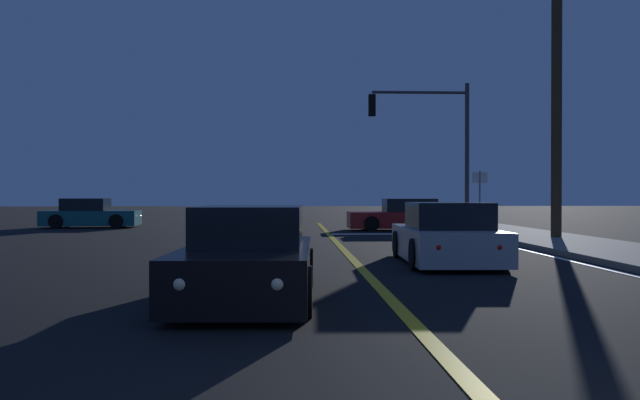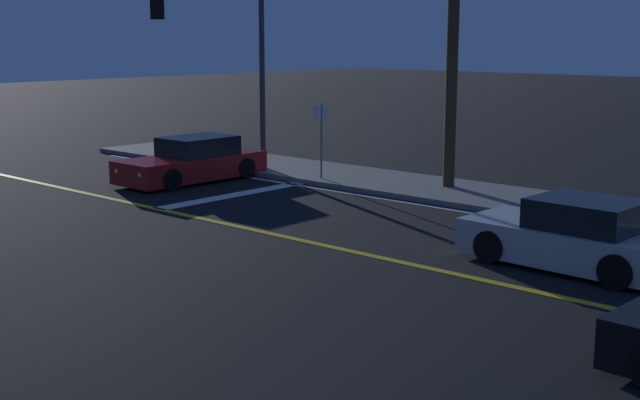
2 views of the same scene
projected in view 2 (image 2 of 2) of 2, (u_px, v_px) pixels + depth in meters
The scene contains 9 objects.
sidewalk_right at pixel (638, 218), 19.96m from camera, with size 3.20×40.08×0.15m, color slate.
lane_line_center at pixel (489, 281), 15.04m from camera, with size 0.20×37.85×0.01m, color gold.
lane_line_edge_right at pixel (605, 234), 18.63m from camera, with size 0.16×37.85×0.01m, color white.
stop_bar at pixel (234, 195), 23.25m from camera, with size 5.17×0.50×0.01m, color white.
car_parked_curb_silver at pixel (576, 237), 15.92m from camera, with size 2.06×4.20×1.34m.
car_far_approaching_red at pixel (193, 162), 25.49m from camera, with size 4.69×1.92×1.34m.
traffic_signal_near_right at pixel (227, 43), 25.37m from camera, with size 4.25×0.28×6.19m.
utility_pole_right at pixel (453, 11), 22.88m from camera, with size 1.55×0.33×9.70m.
street_sign_corner at pixel (321, 130), 24.87m from camera, with size 0.56×0.07×2.40m.
Camera 2 is at (-12.79, 3.70, 4.31)m, focal length 47.16 mm.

